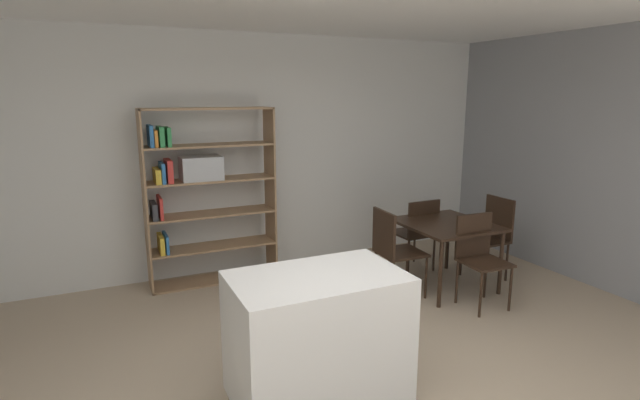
% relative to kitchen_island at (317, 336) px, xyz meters
% --- Properties ---
extents(ground_plane, '(9.75, 9.75, 0.00)m').
position_rel_kitchen_island_xyz_m(ground_plane, '(0.18, -0.14, -0.46)').
color(ground_plane, tan).
extents(back_partition, '(7.09, 0.06, 2.82)m').
position_rel_kitchen_island_xyz_m(back_partition, '(0.18, 2.84, 0.96)').
color(back_partition, silver).
rests_on(back_partition, ground_plane).
extents(kitchen_island, '(1.19, 0.74, 0.91)m').
position_rel_kitchen_island_xyz_m(kitchen_island, '(0.00, 0.00, 0.00)').
color(kitchen_island, white).
rests_on(kitchen_island, ground_plane).
extents(open_bookshelf, '(1.43, 0.37, 1.98)m').
position_rel_kitchen_island_xyz_m(open_bookshelf, '(-0.28, 2.53, 0.65)').
color(open_bookshelf, '#997551').
rests_on(open_bookshelf, ground_plane).
extents(dining_table, '(0.92, 1.00, 0.73)m').
position_rel_kitchen_island_xyz_m(dining_table, '(2.14, 1.27, 0.20)').
color(dining_table, black).
rests_on(dining_table, ground_plane).
extents(dining_chair_island_side, '(0.48, 0.46, 0.95)m').
position_rel_kitchen_island_xyz_m(dining_chair_island_side, '(1.45, 1.27, 0.11)').
color(dining_chair_island_side, black).
rests_on(dining_chair_island_side, ground_plane).
extents(dining_chair_near, '(0.44, 0.44, 0.93)m').
position_rel_kitchen_island_xyz_m(dining_chair_near, '(2.14, 0.75, 0.10)').
color(dining_chair_near, black).
rests_on(dining_chair_near, ground_plane).
extents(dining_chair_window_side, '(0.42, 0.42, 0.95)m').
position_rel_kitchen_island_xyz_m(dining_chair_window_side, '(2.82, 1.27, 0.11)').
color(dining_chair_window_side, black).
rests_on(dining_chair_window_side, ground_plane).
extents(dining_chair_far, '(0.46, 0.46, 0.90)m').
position_rel_kitchen_island_xyz_m(dining_chair_far, '(2.14, 1.79, 0.08)').
color(dining_chair_far, black).
rests_on(dining_chair_far, ground_plane).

